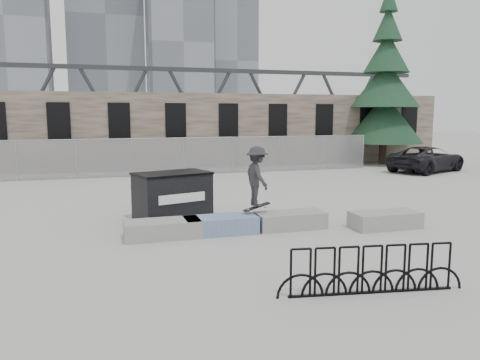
# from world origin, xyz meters

# --- Properties ---
(ground) EXTENTS (120.00, 120.00, 0.00)m
(ground) POSITION_xyz_m (0.00, 0.00, 0.00)
(ground) COLOR #A3A39E
(ground) RESTS_ON ground
(stone_wall) EXTENTS (36.00, 2.58, 4.50)m
(stone_wall) POSITION_xyz_m (0.00, 16.24, 2.26)
(stone_wall) COLOR brown
(stone_wall) RESTS_ON ground
(chainlink_fence) EXTENTS (22.06, 0.06, 2.02)m
(chainlink_fence) POSITION_xyz_m (-0.00, 12.50, 1.04)
(chainlink_fence) COLOR gray
(chainlink_fence) RESTS_ON ground
(planter_far_left) EXTENTS (2.00, 0.90, 0.47)m
(planter_far_left) POSITION_xyz_m (-2.83, -0.22, 0.26)
(planter_far_left) COLOR gray
(planter_far_left) RESTS_ON ground
(planter_center_left) EXTENTS (2.00, 0.90, 0.47)m
(planter_center_left) POSITION_xyz_m (-1.22, -0.21, 0.26)
(planter_center_left) COLOR #3964AC
(planter_center_left) RESTS_ON ground
(planter_center_right) EXTENTS (2.00, 0.90, 0.47)m
(planter_center_right) POSITION_xyz_m (0.85, -0.22, 0.26)
(planter_center_right) COLOR gray
(planter_center_right) RESTS_ON ground
(planter_offset) EXTENTS (2.00, 0.90, 0.47)m
(planter_offset) POSITION_xyz_m (3.50, -0.99, 0.26)
(planter_offset) COLOR gray
(planter_offset) RESTS_ON ground
(dumpster) EXTENTS (2.56, 1.97, 1.48)m
(dumpster) POSITION_xyz_m (-2.22, 1.94, 0.75)
(dumpster) COLOR black
(dumpster) RESTS_ON ground
(bike_rack) EXTENTS (3.56, 0.59, 0.90)m
(bike_rack) POSITION_xyz_m (0.35, -5.26, 0.44)
(bike_rack) COLOR black
(bike_rack) RESTS_ON ground
(spruce_tree) EXTENTS (4.98, 4.98, 11.50)m
(spruce_tree) POSITION_xyz_m (13.59, 14.34, 4.67)
(spruce_tree) COLOR #38281E
(spruce_tree) RESTS_ON ground
(skyline_towers) EXTENTS (58.00, 28.00, 48.00)m
(skyline_towers) POSITION_xyz_m (-1.01, 93.81, 20.79)
(skyline_towers) COLOR slate
(skyline_towers) RESTS_ON ground
(truss_bridge) EXTENTS (70.00, 3.00, 9.80)m
(truss_bridge) POSITION_xyz_m (10.00, 55.00, 4.13)
(truss_bridge) COLOR #2D3033
(truss_bridge) RESTS_ON ground
(suv) EXTENTS (5.70, 4.15, 1.44)m
(suv) POSITION_xyz_m (13.61, 9.95, 0.72)
(suv) COLOR black
(suv) RESTS_ON ground
(skateboarder) EXTENTS (0.81, 1.15, 1.84)m
(skateboarder) POSITION_xyz_m (-0.11, -0.06, 1.53)
(skateboarder) COLOR #29292C
(skateboarder) RESTS_ON ground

